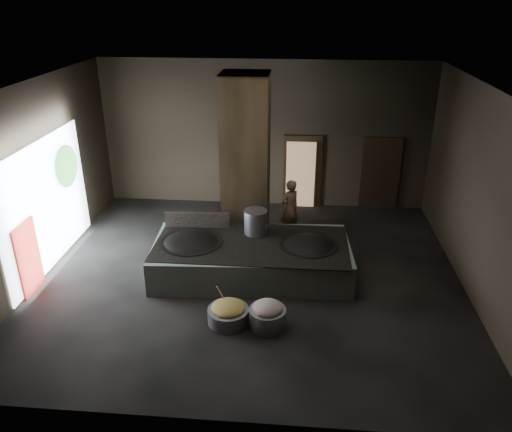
# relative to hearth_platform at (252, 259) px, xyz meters

# --- Properties ---
(floor) EXTENTS (10.00, 9.00, 0.10)m
(floor) POSITION_rel_hearth_platform_xyz_m (-0.02, -0.10, -0.46)
(floor) COLOR black
(floor) RESTS_ON ground
(ceiling) EXTENTS (10.00, 9.00, 0.10)m
(ceiling) POSITION_rel_hearth_platform_xyz_m (-0.02, -0.10, 4.14)
(ceiling) COLOR black
(ceiling) RESTS_ON back_wall
(back_wall) EXTENTS (10.00, 0.10, 4.50)m
(back_wall) POSITION_rel_hearth_platform_xyz_m (-0.02, 4.45, 1.84)
(back_wall) COLOR black
(back_wall) RESTS_ON ground
(front_wall) EXTENTS (10.00, 0.10, 4.50)m
(front_wall) POSITION_rel_hearth_platform_xyz_m (-0.02, -4.65, 1.84)
(front_wall) COLOR black
(front_wall) RESTS_ON ground
(left_wall) EXTENTS (0.10, 9.00, 4.50)m
(left_wall) POSITION_rel_hearth_platform_xyz_m (-5.07, -0.10, 1.84)
(left_wall) COLOR black
(left_wall) RESTS_ON ground
(right_wall) EXTENTS (0.10, 9.00, 4.50)m
(right_wall) POSITION_rel_hearth_platform_xyz_m (5.03, -0.10, 1.84)
(right_wall) COLOR black
(right_wall) RESTS_ON ground
(pillar) EXTENTS (1.20, 1.20, 4.50)m
(pillar) POSITION_rel_hearth_platform_xyz_m (-0.32, 1.80, 1.84)
(pillar) COLOR black
(pillar) RESTS_ON ground
(hearth_platform) EXTENTS (4.78, 2.49, 0.81)m
(hearth_platform) POSITION_rel_hearth_platform_xyz_m (0.00, 0.00, 0.00)
(hearth_platform) COLOR #9CAE9E
(hearth_platform) RESTS_ON ground
(platform_cap) EXTENTS (4.57, 2.19, 0.03)m
(platform_cap) POSITION_rel_hearth_platform_xyz_m (0.00, 0.00, 0.41)
(platform_cap) COLOR black
(platform_cap) RESTS_ON hearth_platform
(wok_left) EXTENTS (1.47, 1.47, 0.41)m
(wok_left) POSITION_rel_hearth_platform_xyz_m (-1.45, -0.05, 0.34)
(wok_left) COLOR black
(wok_left) RESTS_ON hearth_platform
(wok_left_rim) EXTENTS (1.50, 1.50, 0.05)m
(wok_left_rim) POSITION_rel_hearth_platform_xyz_m (-1.45, -0.05, 0.41)
(wok_left_rim) COLOR black
(wok_left_rim) RESTS_ON hearth_platform
(wok_right) EXTENTS (1.37, 1.37, 0.39)m
(wok_right) POSITION_rel_hearth_platform_xyz_m (1.35, 0.05, 0.34)
(wok_right) COLOR black
(wok_right) RESTS_ON hearth_platform
(wok_right_rim) EXTENTS (1.40, 1.40, 0.05)m
(wok_right_rim) POSITION_rel_hearth_platform_xyz_m (1.35, 0.05, 0.41)
(wok_right_rim) COLOR black
(wok_right_rim) RESTS_ON hearth_platform
(stock_pot) EXTENTS (0.57, 0.57, 0.61)m
(stock_pot) POSITION_rel_hearth_platform_xyz_m (0.05, 0.55, 0.72)
(stock_pot) COLOR #B0B2B9
(stock_pot) RESTS_ON hearth_platform
(splash_guard) EXTENTS (1.62, 0.15, 0.41)m
(splash_guard) POSITION_rel_hearth_platform_xyz_m (-1.45, 0.75, 0.62)
(splash_guard) COLOR black
(splash_guard) RESTS_ON hearth_platform
(cook) EXTENTS (0.71, 0.68, 1.65)m
(cook) POSITION_rel_hearth_platform_xyz_m (0.85, 2.14, 0.42)
(cook) COLOR #98724D
(cook) RESTS_ON ground
(veg_basin) EXTENTS (0.92, 0.92, 0.32)m
(veg_basin) POSITION_rel_hearth_platform_xyz_m (-0.30, -1.99, -0.25)
(veg_basin) COLOR gray
(veg_basin) RESTS_ON ground
(veg_fill) EXTENTS (0.71, 0.71, 0.22)m
(veg_fill) POSITION_rel_hearth_platform_xyz_m (-0.30, -1.99, -0.06)
(veg_fill) COLOR #96A952
(veg_fill) RESTS_ON veg_basin
(ladle) EXTENTS (0.19, 0.31, 0.61)m
(ladle) POSITION_rel_hearth_platform_xyz_m (-0.45, -1.84, 0.14)
(ladle) COLOR #B0B2B9
(ladle) RESTS_ON veg_basin
(meat_basin) EXTENTS (0.85, 0.85, 0.42)m
(meat_basin) POSITION_rel_hearth_platform_xyz_m (0.52, -2.07, -0.20)
(meat_basin) COLOR gray
(meat_basin) RESTS_ON ground
(meat_fill) EXTENTS (0.63, 0.63, 0.24)m
(meat_fill) POSITION_rel_hearth_platform_xyz_m (0.52, -2.07, 0.04)
(meat_fill) COLOR #A77264
(meat_fill) RESTS_ON meat_basin
(doorway_near) EXTENTS (1.18, 0.08, 2.38)m
(doorway_near) POSITION_rel_hearth_platform_xyz_m (1.18, 4.35, 0.69)
(doorway_near) COLOR black
(doorway_near) RESTS_ON ground
(doorway_near_glow) EXTENTS (0.90, 0.04, 2.12)m
(doorway_near_glow) POSITION_rel_hearth_platform_xyz_m (1.13, 4.25, 0.64)
(doorway_near_glow) COLOR #8C6647
(doorway_near_glow) RESTS_ON ground
(doorway_far) EXTENTS (1.18, 0.08, 2.38)m
(doorway_far) POSITION_rel_hearth_platform_xyz_m (3.58, 4.35, 0.69)
(doorway_far) COLOR black
(doorway_far) RESTS_ON ground
(doorway_far_glow) EXTENTS (0.78, 0.04, 1.84)m
(doorway_far_glow) POSITION_rel_hearth_platform_xyz_m (3.33, 4.57, 0.64)
(doorway_far_glow) COLOR #8C6647
(doorway_far_glow) RESTS_ON ground
(left_opening) EXTENTS (0.04, 4.20, 3.10)m
(left_opening) POSITION_rel_hearth_platform_xyz_m (-4.97, 0.10, 1.19)
(left_opening) COLOR white
(left_opening) RESTS_ON ground
(pavilion_sliver) EXTENTS (0.05, 0.90, 1.70)m
(pavilion_sliver) POSITION_rel_hearth_platform_xyz_m (-4.90, -1.20, 0.44)
(pavilion_sliver) COLOR maroon
(pavilion_sliver) RESTS_ON ground
(tree_silhouette) EXTENTS (0.28, 1.10, 1.10)m
(tree_silhouette) POSITION_rel_hearth_platform_xyz_m (-4.87, 1.20, 1.79)
(tree_silhouette) COLOR #194714
(tree_silhouette) RESTS_ON left_opening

